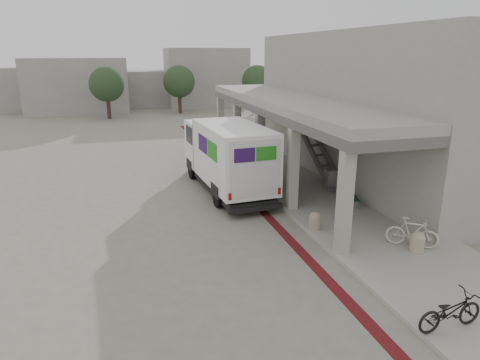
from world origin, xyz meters
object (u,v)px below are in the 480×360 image
object	(u,v)px
fedex_truck	(227,155)
utility_cabinet	(330,180)
bicycle_cream	(412,232)
bicycle_black	(450,311)
bench	(350,197)

from	to	relation	value
fedex_truck	utility_cabinet	world-z (taller)	fedex_truck
bicycle_cream	bicycle_black	bearing A→B (deg)	-168.25
bench	fedex_truck	bearing A→B (deg)	157.06
bicycle_black	utility_cabinet	bearing A→B (deg)	-14.90
fedex_truck	bicycle_black	world-z (taller)	fedex_truck
utility_cabinet	bench	bearing A→B (deg)	-85.36
bicycle_black	bicycle_cream	xyz separation A→B (m)	(1.92, 3.84, 0.04)
bicycle_black	bench	bearing A→B (deg)	-17.38
bicycle_black	bicycle_cream	bearing A→B (deg)	-29.04
fedex_truck	bench	distance (m)	5.63
fedex_truck	bicycle_cream	distance (m)	8.66
fedex_truck	bicycle_cream	world-z (taller)	fedex_truck
bench	utility_cabinet	size ratio (longest dim) A/B	1.76
bench	bicycle_black	size ratio (longest dim) A/B	1.00
bicycle_black	bicycle_cream	distance (m)	4.29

